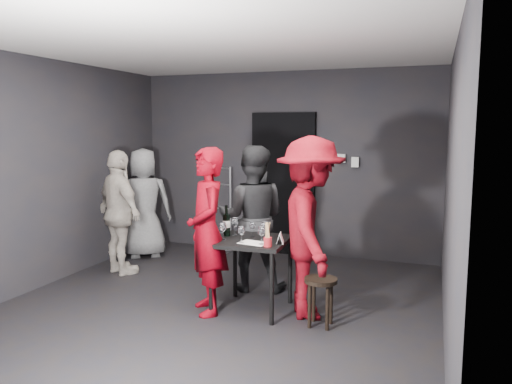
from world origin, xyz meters
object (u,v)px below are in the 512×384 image
(tasting_table, at_px, (252,249))
(breadstick_cup, at_px, (268,235))
(server_red, at_px, (207,220))
(man_maroon, at_px, (311,209))
(stool, at_px, (321,289))
(woman_black, at_px, (252,209))
(hand_truck, at_px, (218,235))
(bystander_cream, at_px, (119,208))
(wine_bottle, at_px, (226,224))
(bystander_grey, at_px, (144,200))

(tasting_table, bearing_deg, breadstick_cup, -43.81)
(server_red, relative_size, man_maroon, 0.88)
(stool, height_order, woman_black, woman_black)
(woman_black, xyz_separation_m, breadstick_cup, (0.49, -0.89, -0.08))
(hand_truck, distance_m, bystander_cream, 1.80)
(man_maroon, bearing_deg, server_red, 83.35)
(stool, relative_size, man_maroon, 0.22)
(wine_bottle, bearing_deg, tasting_table, -11.54)
(bystander_grey, xyz_separation_m, wine_bottle, (1.91, -1.42, 0.03))
(woman_black, height_order, breadstick_cup, woman_black)
(stool, xyz_separation_m, woman_black, (-1.00, 0.83, 0.58))
(bystander_grey, bearing_deg, bystander_cream, 68.51)
(tasting_table, bearing_deg, bystander_cream, 162.65)
(server_red, height_order, bystander_cream, server_red)
(bystander_cream, bearing_deg, bystander_grey, -50.53)
(hand_truck, distance_m, wine_bottle, 2.46)
(breadstick_cup, bearing_deg, server_red, 177.09)
(man_maroon, xyz_separation_m, bystander_grey, (-2.82, 1.43, -0.25))
(wine_bottle, distance_m, breadstick_cup, 0.64)
(server_red, height_order, man_maroon, man_maroon)
(breadstick_cup, bearing_deg, bystander_grey, 145.03)
(man_maroon, relative_size, bystander_grey, 1.29)
(woman_black, distance_m, breadstick_cup, 1.01)
(tasting_table, relative_size, woman_black, 0.40)
(hand_truck, xyz_separation_m, wine_bottle, (1.06, -2.13, 0.65))
(man_maroon, bearing_deg, tasting_table, 73.84)
(stool, height_order, bystander_cream, bystander_cream)
(stool, xyz_separation_m, wine_bottle, (-1.07, 0.25, 0.51))
(woman_black, xyz_separation_m, wine_bottle, (-0.08, -0.58, -0.07))
(woman_black, bearing_deg, stool, 127.00)
(bystander_cream, xyz_separation_m, wine_bottle, (1.74, -0.58, 0.02))
(hand_truck, xyz_separation_m, breadstick_cup, (1.62, -2.43, 0.63))
(man_maroon, bearing_deg, breadstick_cup, 109.23)
(man_maroon, bearing_deg, bystander_cream, 56.27)
(server_red, height_order, breadstick_cup, server_red)
(tasting_table, relative_size, bystander_cream, 0.44)
(woman_black, bearing_deg, server_red, 65.03)
(server_red, bearing_deg, bystander_grey, -170.73)
(stool, relative_size, bystander_grey, 0.28)
(stool, distance_m, bystander_grey, 3.45)
(server_red, relative_size, bystander_cream, 1.12)
(tasting_table, height_order, man_maroon, man_maroon)
(tasting_table, height_order, breadstick_cup, breadstick_cup)
(tasting_table, relative_size, server_red, 0.39)
(bystander_cream, bearing_deg, wine_bottle, -170.37)
(hand_truck, distance_m, tasting_table, 2.62)
(stool, bearing_deg, server_red, -178.74)
(woman_black, bearing_deg, hand_truck, -67.12)
(hand_truck, height_order, stool, hand_truck)
(breadstick_cup, bearing_deg, hand_truck, 123.69)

